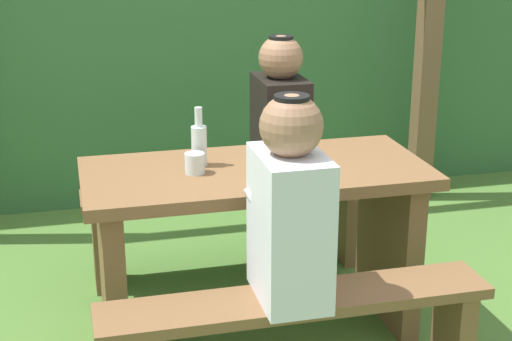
{
  "coord_description": "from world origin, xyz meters",
  "views": [
    {
      "loc": [
        -0.73,
        -2.92,
        1.75
      ],
      "look_at": [
        0.0,
        0.0,
        0.73
      ],
      "focal_mm": 54.98,
      "sensor_mm": 36.0,
      "label": 1
    }
  ],
  "objects_px": {
    "bottle_left": "(281,136)",
    "picnic_table": "(256,222)",
    "bench_near": "(296,329)",
    "cell_phone": "(306,167)",
    "drinking_glass": "(195,163)",
    "person_black_coat": "(280,116)",
    "bench_far": "(227,211)",
    "bottle_right": "(199,143)",
    "person_white_shirt": "(290,207)"
  },
  "relations": [
    {
      "from": "bench_near",
      "to": "bottle_left",
      "type": "relative_size",
      "value": 5.71
    },
    {
      "from": "bench_far",
      "to": "bottle_right",
      "type": "height_order",
      "value": "bottle_right"
    },
    {
      "from": "picnic_table",
      "to": "cell_phone",
      "type": "xyz_separation_m",
      "value": [
        0.2,
        -0.06,
        0.24
      ]
    },
    {
      "from": "bench_far",
      "to": "bottle_left",
      "type": "relative_size",
      "value": 5.71
    },
    {
      "from": "picnic_table",
      "to": "drinking_glass",
      "type": "bearing_deg",
      "value": -177.81
    },
    {
      "from": "person_black_coat",
      "to": "cell_phone",
      "type": "height_order",
      "value": "person_black_coat"
    },
    {
      "from": "bench_far",
      "to": "person_white_shirt",
      "type": "xyz_separation_m",
      "value": [
        -0.03,
        -1.16,
        0.46
      ]
    },
    {
      "from": "person_white_shirt",
      "to": "bottle_right",
      "type": "distance_m",
      "value": 0.69
    },
    {
      "from": "cell_phone",
      "to": "bench_near",
      "type": "bearing_deg",
      "value": -109.19
    },
    {
      "from": "bench_near",
      "to": "bench_far",
      "type": "xyz_separation_m",
      "value": [
        0.0,
        1.17,
        0.0
      ]
    },
    {
      "from": "cell_phone",
      "to": "person_white_shirt",
      "type": "bearing_deg",
      "value": -111.93
    },
    {
      "from": "bench_near",
      "to": "cell_phone",
      "type": "xyz_separation_m",
      "value": [
        0.2,
        0.53,
        0.42
      ]
    },
    {
      "from": "bench_near",
      "to": "person_white_shirt",
      "type": "height_order",
      "value": "person_white_shirt"
    },
    {
      "from": "picnic_table",
      "to": "drinking_glass",
      "type": "distance_m",
      "value": 0.38
    },
    {
      "from": "person_white_shirt",
      "to": "bottle_right",
      "type": "xyz_separation_m",
      "value": [
        -0.19,
        0.66,
        0.05
      ]
    },
    {
      "from": "drinking_glass",
      "to": "cell_phone",
      "type": "distance_m",
      "value": 0.45
    },
    {
      "from": "bench_far",
      "to": "drinking_glass",
      "type": "bearing_deg",
      "value": -113.0
    },
    {
      "from": "picnic_table",
      "to": "bottle_right",
      "type": "xyz_separation_m",
      "value": [
        -0.22,
        0.08,
        0.33
      ]
    },
    {
      "from": "person_white_shirt",
      "to": "person_black_coat",
      "type": "relative_size",
      "value": 1.0
    },
    {
      "from": "person_white_shirt",
      "to": "drinking_glass",
      "type": "height_order",
      "value": "person_white_shirt"
    },
    {
      "from": "person_black_coat",
      "to": "bench_near",
      "type": "bearing_deg",
      "value": -102.82
    },
    {
      "from": "drinking_glass",
      "to": "bottle_right",
      "type": "relative_size",
      "value": 0.34
    },
    {
      "from": "bottle_left",
      "to": "picnic_table",
      "type": "bearing_deg",
      "value": -145.69
    },
    {
      "from": "drinking_glass",
      "to": "bottle_right",
      "type": "height_order",
      "value": "bottle_right"
    },
    {
      "from": "bench_near",
      "to": "cell_phone",
      "type": "bearing_deg",
      "value": 69.61
    },
    {
      "from": "bench_near",
      "to": "bottle_right",
      "type": "relative_size",
      "value": 5.73
    },
    {
      "from": "bench_near",
      "to": "person_black_coat",
      "type": "bearing_deg",
      "value": 77.18
    },
    {
      "from": "person_black_coat",
      "to": "bottle_left",
      "type": "height_order",
      "value": "person_black_coat"
    },
    {
      "from": "bench_near",
      "to": "cell_phone",
      "type": "relative_size",
      "value": 10.0
    },
    {
      "from": "bench_far",
      "to": "cell_phone",
      "type": "relative_size",
      "value": 10.0
    },
    {
      "from": "bottle_right",
      "to": "cell_phone",
      "type": "distance_m",
      "value": 0.45
    },
    {
      "from": "person_black_coat",
      "to": "drinking_glass",
      "type": "xyz_separation_m",
      "value": [
        -0.52,
        -0.59,
        -0.01
      ]
    },
    {
      "from": "cell_phone",
      "to": "picnic_table",
      "type": "bearing_deg",
      "value": 165.46
    },
    {
      "from": "bench_far",
      "to": "person_black_coat",
      "type": "xyz_separation_m",
      "value": [
        0.27,
        -0.0,
        0.46
      ]
    },
    {
      "from": "picnic_table",
      "to": "bench_near",
      "type": "relative_size",
      "value": 1.0
    },
    {
      "from": "picnic_table",
      "to": "person_black_coat",
      "type": "height_order",
      "value": "person_black_coat"
    },
    {
      "from": "person_white_shirt",
      "to": "cell_phone",
      "type": "relative_size",
      "value": 5.14
    },
    {
      "from": "person_white_shirt",
      "to": "bench_far",
      "type": "bearing_deg",
      "value": 88.63
    },
    {
      "from": "bench_near",
      "to": "person_white_shirt",
      "type": "xyz_separation_m",
      "value": [
        -0.03,
        0.0,
        0.46
      ]
    },
    {
      "from": "person_black_coat",
      "to": "picnic_table",
      "type": "bearing_deg",
      "value": -114.53
    },
    {
      "from": "picnic_table",
      "to": "bottle_left",
      "type": "bearing_deg",
      "value": 34.31
    },
    {
      "from": "bottle_left",
      "to": "cell_phone",
      "type": "relative_size",
      "value": 1.75
    },
    {
      "from": "picnic_table",
      "to": "person_white_shirt",
      "type": "height_order",
      "value": "person_white_shirt"
    },
    {
      "from": "drinking_glass",
      "to": "cell_phone",
      "type": "height_order",
      "value": "drinking_glass"
    },
    {
      "from": "picnic_table",
      "to": "bottle_left",
      "type": "height_order",
      "value": "bottle_left"
    },
    {
      "from": "bottle_left",
      "to": "person_black_coat",
      "type": "bearing_deg",
      "value": 74.71
    },
    {
      "from": "bench_far",
      "to": "picnic_table",
      "type": "bearing_deg",
      "value": -90.0
    },
    {
      "from": "picnic_table",
      "to": "bottle_right",
      "type": "relative_size",
      "value": 5.73
    },
    {
      "from": "cell_phone",
      "to": "bottle_right",
      "type": "bearing_deg",
      "value": 162.73
    },
    {
      "from": "person_black_coat",
      "to": "bottle_right",
      "type": "xyz_separation_m",
      "value": [
        -0.48,
        -0.5,
        0.05
      ]
    }
  ]
}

